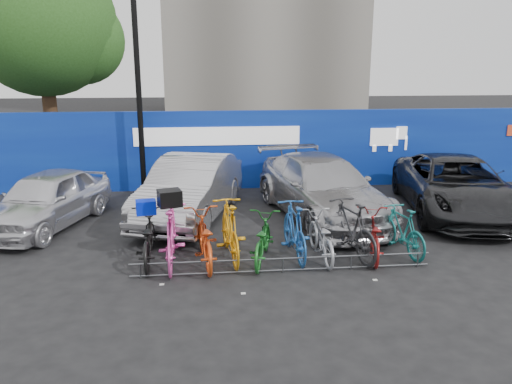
{
  "coord_description": "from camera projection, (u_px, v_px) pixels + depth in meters",
  "views": [
    {
      "loc": [
        -1.37,
        -9.11,
        3.77
      ],
      "look_at": [
        -0.23,
        2.0,
        0.89
      ],
      "focal_mm": 35.0,
      "sensor_mm": 36.0,
      "label": 1
    }
  ],
  "objects": [
    {
      "name": "ground",
      "position": [
        278.0,
        260.0,
        9.86
      ],
      "size": [
        100.0,
        100.0,
        0.0
      ],
      "primitive_type": "plane",
      "color": "black",
      "rests_on": "ground"
    },
    {
      "name": "hoarding",
      "position": [
        251.0,
        150.0,
        15.33
      ],
      "size": [
        22.0,
        0.18,
        2.4
      ],
      "color": "navy",
      "rests_on": "ground"
    },
    {
      "name": "tree",
      "position": [
        49.0,
        26.0,
        17.6
      ],
      "size": [
        5.4,
        5.2,
        7.8
      ],
      "color": "#382314",
      "rests_on": "ground"
    },
    {
      "name": "lamppost",
      "position": [
        138.0,
        82.0,
        13.92
      ],
      "size": [
        0.25,
        0.5,
        6.11
      ],
      "color": "black",
      "rests_on": "ground"
    },
    {
      "name": "bike_rack",
      "position": [
        283.0,
        264.0,
        9.24
      ],
      "size": [
        5.6,
        0.03,
        0.3
      ],
      "color": "#595B60",
      "rests_on": "ground"
    },
    {
      "name": "car_0",
      "position": [
        47.0,
        199.0,
        11.73
      ],
      "size": [
        2.7,
        4.25,
        1.35
      ],
      "primitive_type": "imported",
      "rotation": [
        0.0,
        0.0,
        -0.3
      ],
      "color": "silver",
      "rests_on": "ground"
    },
    {
      "name": "car_1",
      "position": [
        191.0,
        188.0,
        12.38
      ],
      "size": [
        2.87,
        4.91,
        1.53
      ],
      "primitive_type": "imported",
      "rotation": [
        0.0,
        0.0,
        -0.29
      ],
      "color": "#A3A2A7",
      "rests_on": "ground"
    },
    {
      "name": "car_2",
      "position": [
        322.0,
        188.0,
        12.5
      ],
      "size": [
        3.1,
        5.5,
        1.5
      ],
      "primitive_type": "imported",
      "rotation": [
        0.0,
        0.0,
        0.2
      ],
      "color": "#A7A7AB",
      "rests_on": "ground"
    },
    {
      "name": "car_3",
      "position": [
        456.0,
        186.0,
        12.78
      ],
      "size": [
        3.39,
        5.62,
        1.46
      ],
      "primitive_type": "imported",
      "rotation": [
        0.0,
        0.0,
        -0.19
      ],
      "color": "black",
      "rests_on": "ground"
    },
    {
      "name": "bike_0",
      "position": [
        148.0,
        238.0,
        9.67
      ],
      "size": [
        0.73,
        1.9,
        0.98
      ],
      "primitive_type": "imported",
      "rotation": [
        0.0,
        0.0,
        3.18
      ],
      "color": "black",
      "rests_on": "ground"
    },
    {
      "name": "bike_1",
      "position": [
        171.0,
        236.0,
        9.49
      ],
      "size": [
        0.58,
        1.98,
        1.18
      ],
      "primitive_type": "imported",
      "rotation": [
        0.0,
        0.0,
        3.15
      ],
      "color": "#F048AC",
      "rests_on": "ground"
    },
    {
      "name": "bike_2",
      "position": [
        204.0,
        239.0,
        9.59
      ],
      "size": [
        0.88,
        1.99,
        1.01
      ],
      "primitive_type": "imported",
      "rotation": [
        0.0,
        0.0,
        3.25
      ],
      "color": "#CD4516",
      "rests_on": "ground"
    },
    {
      "name": "bike_3",
      "position": [
        230.0,
        230.0,
        9.8
      ],
      "size": [
        0.76,
        2.02,
        1.19
      ],
      "primitive_type": "imported",
      "rotation": [
        0.0,
        0.0,
        3.25
      ],
      "color": "orange",
      "rests_on": "ground"
    },
    {
      "name": "bike_4",
      "position": [
        262.0,
        239.0,
        9.7
      ],
      "size": [
        1.02,
        1.85,
        0.92
      ],
      "primitive_type": "imported",
      "rotation": [
        0.0,
        0.0,
        2.89
      ],
      "color": "#196620",
      "rests_on": "ground"
    },
    {
      "name": "bike_5",
      "position": [
        294.0,
        230.0,
        9.92
      ],
      "size": [
        0.63,
        1.89,
        1.12
      ],
      "primitive_type": "imported",
      "rotation": [
        0.0,
        0.0,
        3.2
      ],
      "color": "#1E57AA",
      "rests_on": "ground"
    },
    {
      "name": "bike_6",
      "position": [
        320.0,
        237.0,
        9.86
      ],
      "size": [
        0.67,
        1.75,
        0.91
      ],
      "primitive_type": "imported",
      "rotation": [
        0.0,
        0.0,
        3.18
      ],
      "color": "#9EA0A6",
      "rests_on": "ground"
    },
    {
      "name": "bike_7",
      "position": [
        351.0,
        229.0,
        9.92
      ],
      "size": [
        1.0,
        2.02,
        1.17
      ],
      "primitive_type": "imported",
      "rotation": [
        0.0,
        0.0,
        3.38
      ],
      "color": "#27272A",
      "rests_on": "ground"
    },
    {
      "name": "bike_8",
      "position": [
        373.0,
        235.0,
        9.93
      ],
      "size": [
        1.0,
        1.85,
        0.92
      ],
      "primitive_type": "imported",
      "rotation": [
        0.0,
        0.0,
        2.91
      ],
      "color": "maroon",
      "rests_on": "ground"
    },
    {
      "name": "bike_9",
      "position": [
        402.0,
        230.0,
        10.11
      ],
      "size": [
        0.79,
        1.71,
        0.99
      ],
      "primitive_type": "imported",
      "rotation": [
        0.0,
        0.0,
        3.34
      ],
      "color": "#17706E",
      "rests_on": "ground"
    },
    {
      "name": "cargo_crate",
      "position": [
        146.0,
        207.0,
        9.51
      ],
      "size": [
        0.41,
        0.34,
        0.27
      ],
      "primitive_type": "cube",
      "rotation": [
        0.0,
        0.0,
        0.17
      ],
      "color": "#031BD3",
      "rests_on": "bike_0"
    },
    {
      "name": "cargo_topcase",
      "position": [
        170.0,
        198.0,
        9.31
      ],
      "size": [
        0.5,
        0.47,
        0.31
      ],
      "primitive_type": "cube",
      "rotation": [
        0.0,
        0.0,
        0.27
      ],
      "color": "black",
      "rests_on": "bike_1"
    }
  ]
}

